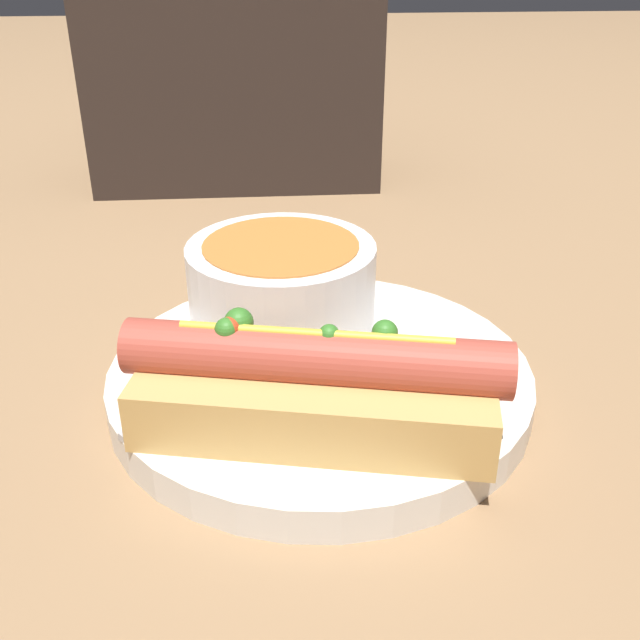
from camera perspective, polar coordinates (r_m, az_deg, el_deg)
ground_plane at (r=0.45m, az=-0.00°, el=-5.63°), size 4.00×4.00×0.00m
dinner_plate at (r=0.44m, az=-0.00°, el=-4.56°), size 0.25×0.25×0.02m
hot_dog at (r=0.38m, az=-0.42°, el=-5.01°), size 0.19×0.11×0.06m
soup_bowl at (r=0.47m, az=-2.94°, el=3.10°), size 0.12×0.12×0.05m
spoon at (r=0.44m, az=-3.08°, el=-2.54°), size 0.12×0.11×0.01m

